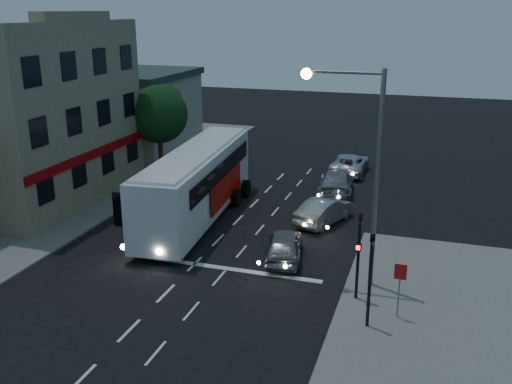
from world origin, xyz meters
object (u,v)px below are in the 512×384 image
(tour_bus, at_px, (197,182))
(car_suv, at_px, (284,245))
(car_sedan_c, at_px, (350,164))
(street_tree, at_px, (159,112))
(car_sedan_b, at_px, (336,182))
(traffic_signal_side, at_px, (371,269))
(streetlight, at_px, (362,154))
(traffic_signal_main, at_px, (359,246))
(car_sedan_a, at_px, (325,211))
(regulatory_sign, at_px, (400,282))

(tour_bus, relative_size, car_suv, 3.24)
(car_sedan_c, height_order, street_tree, street_tree)
(tour_bus, height_order, car_sedan_b, tour_bus)
(car_sedan_c, height_order, traffic_signal_side, traffic_signal_side)
(streetlight, bearing_deg, car_sedan_c, 99.58)
(car_sedan_c, bearing_deg, street_tree, 19.98)
(car_sedan_c, relative_size, traffic_signal_main, 1.21)
(car_sedan_a, relative_size, street_tree, 0.68)
(car_sedan_c, xyz_separation_m, traffic_signal_main, (3.17, -18.70, 1.73))
(car_sedan_c, distance_m, regulatory_sign, 20.33)
(car_sedan_a, xyz_separation_m, car_sedan_c, (-0.24, 10.41, -0.01))
(streetlight, xyz_separation_m, street_tree, (-15.55, 12.82, -1.23))
(car_sedan_b, distance_m, streetlight, 13.57)
(car_sedan_c, bearing_deg, streetlight, 100.15)
(car_sedan_c, bearing_deg, car_sedan_a, 91.89)
(tour_bus, bearing_deg, car_suv, -36.78)
(street_tree, bearing_deg, car_suv, -43.06)
(tour_bus, distance_m, traffic_signal_side, 13.73)
(car_sedan_b, relative_size, traffic_signal_side, 1.24)
(traffic_signal_side, xyz_separation_m, streetlight, (-0.96, 3.40, 3.31))
(traffic_signal_main, bearing_deg, traffic_signal_side, -70.51)
(traffic_signal_side, relative_size, streetlight, 0.46)
(car_sedan_a, distance_m, regulatory_sign, 10.43)
(tour_bus, xyz_separation_m, regulatory_sign, (11.54, -7.82, -0.55))
(car_sedan_c, relative_size, traffic_signal_side, 1.21)
(traffic_signal_side, distance_m, streetlight, 4.84)
(car_sedan_a, relative_size, traffic_signal_main, 1.03)
(regulatory_sign, relative_size, streetlight, 0.24)
(car_sedan_b, xyz_separation_m, car_sedan_c, (0.07, 5.02, -0.05))
(car_suv, bearing_deg, tour_bus, -42.62)
(tour_bus, xyz_separation_m, street_tree, (-5.96, 7.44, 2.35))
(tour_bus, bearing_deg, car_sedan_a, 7.33)
(car_sedan_a, bearing_deg, regulatory_sign, 136.13)
(car_sedan_b, bearing_deg, streetlight, 96.96)
(car_sedan_a, bearing_deg, traffic_signal_main, 129.14)
(car_suv, bearing_deg, traffic_signal_main, 130.92)
(car_sedan_c, xyz_separation_m, regulatory_sign, (4.87, -19.71, 0.90))
(car_sedan_a, bearing_deg, tour_bus, 31.73)
(tour_bus, height_order, traffic_signal_side, traffic_signal_side)
(car_sedan_a, bearing_deg, car_sedan_c, -69.01)
(tour_bus, relative_size, street_tree, 2.12)
(car_suv, distance_m, streetlight, 6.37)
(streetlight, bearing_deg, tour_bus, 150.67)
(car_sedan_b, distance_m, traffic_signal_main, 14.16)
(car_sedan_b, height_order, regulatory_sign, regulatory_sign)
(car_sedan_a, distance_m, traffic_signal_side, 11.02)
(traffic_signal_side, bearing_deg, traffic_signal_main, 109.49)
(traffic_signal_side, height_order, regulatory_sign, traffic_signal_side)
(tour_bus, height_order, car_suv, tour_bus)
(car_sedan_b, xyz_separation_m, traffic_signal_main, (3.24, -13.68, 1.68))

